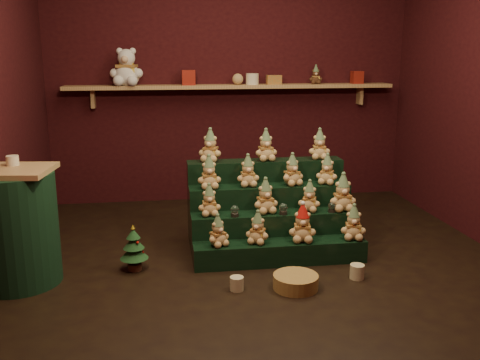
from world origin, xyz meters
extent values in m
plane|color=black|center=(0.00, 0.00, 0.00)|extent=(4.00, 4.00, 0.00)
cube|color=black|center=(0.00, 2.05, 1.40)|extent=(4.00, 0.10, 2.80)
cube|color=black|center=(0.00, -2.05, 1.40)|extent=(4.00, 0.10, 2.80)
cube|color=tan|center=(0.00, 1.87, 1.30)|extent=(3.60, 0.26, 0.04)
cube|color=tan|center=(-1.50, 1.94, 1.18)|extent=(0.04, 0.12, 0.20)
cube|color=tan|center=(1.50, 1.94, 1.18)|extent=(0.04, 0.12, 0.20)
cube|color=black|center=(0.13, -0.05, 0.09)|extent=(1.40, 0.22, 0.18)
cube|color=black|center=(0.13, 0.17, 0.18)|extent=(1.40, 0.22, 0.36)
cube|color=black|center=(0.13, 0.39, 0.27)|extent=(1.40, 0.22, 0.54)
cube|color=black|center=(0.13, 0.61, 0.36)|extent=(1.40, 0.22, 0.72)
cylinder|color=black|center=(-0.22, 0.11, 0.37)|extent=(0.07, 0.07, 0.03)
sphere|color=white|center=(-0.22, 0.11, 0.42)|extent=(0.07, 0.07, 0.07)
cylinder|color=black|center=(0.19, 0.11, 0.37)|extent=(0.07, 0.07, 0.03)
sphere|color=white|center=(0.19, 0.11, 0.42)|extent=(0.07, 0.07, 0.07)
cylinder|color=black|center=(0.60, 0.11, 0.37)|extent=(0.06, 0.06, 0.02)
sphere|color=white|center=(0.60, 0.11, 0.42)|extent=(0.07, 0.07, 0.07)
cube|color=tan|center=(-1.86, -0.13, 0.85)|extent=(0.62, 0.54, 0.04)
cylinder|color=black|center=(-1.86, -0.13, 0.41)|extent=(0.60, 0.60, 0.83)
cylinder|color=beige|center=(-1.86, -0.03, 0.90)|extent=(0.09, 0.09, 0.07)
cylinder|color=#432518|center=(-1.03, -0.02, 0.03)|extent=(0.11, 0.11, 0.05)
cone|color=#153B1D|center=(-1.03, -0.02, 0.15)|extent=(0.22, 0.22, 0.11)
cone|color=#153B1D|center=(-1.03, -0.02, 0.23)|extent=(0.16, 0.16, 0.10)
cone|color=#153B1D|center=(-1.03, -0.02, 0.30)|extent=(0.11, 0.11, 0.08)
cone|color=yellow|center=(-1.03, -0.02, 0.36)|extent=(0.03, 0.03, 0.03)
cylinder|color=beige|center=(-0.29, -0.50, 0.05)|extent=(0.10, 0.10, 0.10)
cylinder|color=beige|center=(0.64, -0.44, 0.05)|extent=(0.11, 0.11, 0.11)
cylinder|color=#A17E41|center=(0.14, -0.54, 0.05)|extent=(0.41, 0.41, 0.10)
cube|color=maroon|center=(-0.48, 1.85, 1.40)|extent=(0.14, 0.14, 0.16)
cylinder|color=beige|center=(0.22, 1.85, 1.38)|extent=(0.14, 0.14, 0.12)
cube|color=maroon|center=(1.42, 1.85, 1.39)|extent=(0.12, 0.12, 0.14)
sphere|color=tan|center=(0.06, 1.85, 1.38)|extent=(0.12, 0.12, 0.12)
cube|color=#C5531B|center=(0.46, 1.85, 1.37)|extent=(0.16, 0.10, 0.10)
camera|label=1|loc=(-0.79, -4.02, 1.66)|focal=40.00mm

